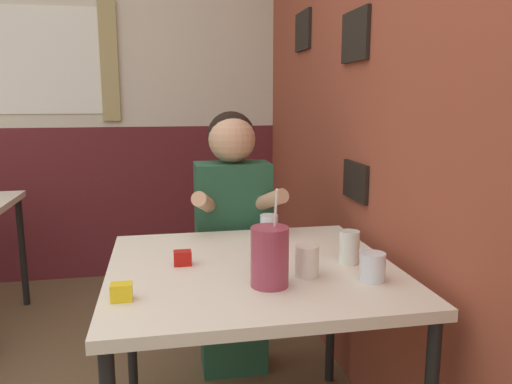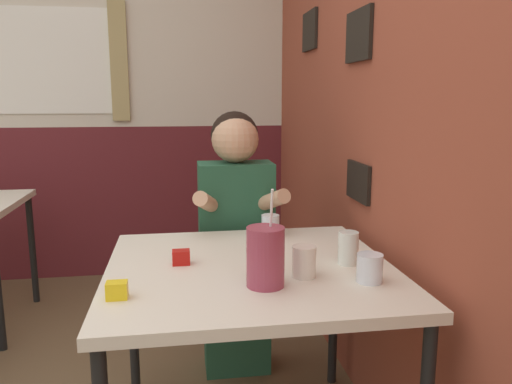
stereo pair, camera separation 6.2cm
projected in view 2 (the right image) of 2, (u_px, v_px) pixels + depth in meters
brick_wall_right at (338, 88)px, 2.49m from camera, size 0.08×4.47×2.70m
back_wall at (73, 90)px, 3.49m from camera, size 5.93×0.09×2.70m
main_table at (250, 282)px, 1.72m from camera, size 0.97×0.93×0.73m
person_seated at (236, 236)px, 2.33m from camera, size 0.42×0.41×1.24m
cocktail_pitcher at (265, 257)px, 1.51m from camera, size 0.12×0.12×0.30m
glass_near_pitcher at (370, 268)px, 1.55m from camera, size 0.08×0.08×0.09m
glass_center at (348, 248)px, 1.72m from camera, size 0.07×0.07×0.11m
glass_far_side at (304, 261)px, 1.59m from camera, size 0.08×0.08×0.10m
glass_by_brick at (270, 226)px, 2.06m from camera, size 0.07×0.07×0.09m
condiment_ketchup at (181, 257)px, 1.72m from camera, size 0.06×0.04×0.05m
condiment_mustard at (117, 290)px, 1.42m from camera, size 0.06×0.04×0.05m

